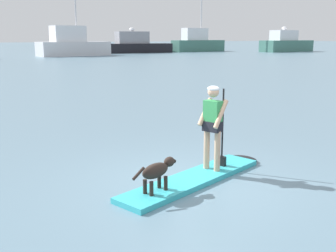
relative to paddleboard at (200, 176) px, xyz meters
The scene contains 8 objects.
ground_plane 0.24m from the paddleboard, 160.59° to the right, with size 400.00×400.00×0.00m, color slate.
paddleboard is the anchor object (origin of this frame).
person_paddler 1.09m from the paddleboard, 19.41° to the left, with size 0.67×0.58×1.69m.
dog 1.28m from the paddleboard, 160.59° to the right, with size 1.02×0.43×0.55m.
moored_boat_starboard 53.86m from the paddleboard, 76.82° to the left, with size 10.37×4.76×11.95m.
moored_boat_port 63.73m from the paddleboard, 67.00° to the left, with size 12.02×3.98×4.18m.
moored_boat_center 69.73m from the paddleboard, 57.52° to the left, with size 10.97×3.84×12.91m.
moored_boat_far_port 71.79m from the paddleboard, 44.56° to the left, with size 11.38×4.55×4.46m.
Camera 1 is at (-3.98, -6.32, 2.72)m, focal length 43.99 mm.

